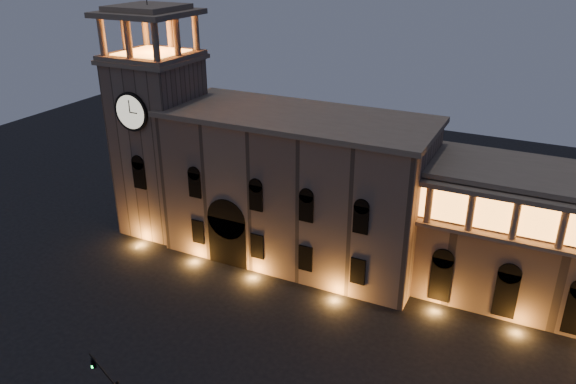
% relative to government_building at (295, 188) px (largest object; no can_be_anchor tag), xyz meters
% --- Properties ---
extents(ground, '(160.00, 160.00, 0.00)m').
position_rel_government_building_xyz_m(ground, '(2.08, -21.93, -8.77)').
color(ground, black).
rests_on(ground, ground).
extents(government_building, '(30.80, 12.80, 17.60)m').
position_rel_government_building_xyz_m(government_building, '(0.00, 0.00, 0.00)').
color(government_building, '#7A6250').
rests_on(government_building, ground).
extents(clock_tower, '(9.80, 9.80, 32.40)m').
position_rel_government_building_xyz_m(clock_tower, '(-18.42, -0.95, 3.73)').
color(clock_tower, '#7A6250').
rests_on(clock_tower, ground).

